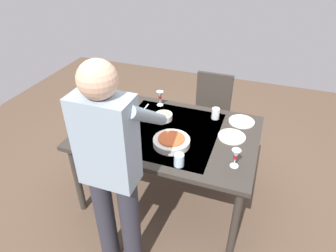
# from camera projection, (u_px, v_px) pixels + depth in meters

# --- Properties ---
(ground_plane) EXTENTS (6.00, 6.00, 0.00)m
(ground_plane) POSITION_uv_depth(u_px,v_px,m) (168.00, 193.00, 3.00)
(ground_plane) COLOR brown
(dining_table) EXTENTS (1.54, 1.03, 0.77)m
(dining_table) POSITION_uv_depth(u_px,v_px,m) (168.00, 137.00, 2.62)
(dining_table) COLOR #332D28
(dining_table) RESTS_ON ground_plane
(chair_near) EXTENTS (0.40, 0.40, 0.91)m
(chair_near) POSITION_uv_depth(u_px,v_px,m) (211.00, 109.00, 3.36)
(chair_near) COLOR black
(chair_near) RESTS_ON ground_plane
(person_server) EXTENTS (0.42, 0.61, 1.69)m
(person_server) POSITION_uv_depth(u_px,v_px,m) (111.00, 167.00, 1.89)
(person_server) COLOR #2D2D38
(person_server) RESTS_ON ground_plane
(wine_bottle) EXTENTS (0.07, 0.07, 0.30)m
(wine_bottle) POSITION_uv_depth(u_px,v_px,m) (126.00, 118.00, 2.55)
(wine_bottle) COLOR black
(wine_bottle) RESTS_ON dining_table
(wine_glass_left) EXTENTS (0.07, 0.07, 0.15)m
(wine_glass_left) POSITION_uv_depth(u_px,v_px,m) (160.00, 96.00, 2.89)
(wine_glass_left) COLOR white
(wine_glass_left) RESTS_ON dining_table
(wine_glass_right) EXTENTS (0.07, 0.07, 0.15)m
(wine_glass_right) POSITION_uv_depth(u_px,v_px,m) (236.00, 155.00, 2.14)
(wine_glass_right) COLOR white
(wine_glass_right) RESTS_ON dining_table
(water_cup_near_left) EXTENTS (0.08, 0.08, 0.10)m
(water_cup_near_left) POSITION_uv_depth(u_px,v_px,m) (179.00, 160.00, 2.17)
(water_cup_near_left) COLOR silver
(water_cup_near_left) RESTS_ON dining_table
(water_cup_near_right) EXTENTS (0.07, 0.07, 0.10)m
(water_cup_near_right) POSITION_uv_depth(u_px,v_px,m) (216.00, 114.00, 2.72)
(water_cup_near_right) COLOR silver
(water_cup_near_right) RESTS_ON dining_table
(serving_bowl_pasta) EXTENTS (0.30, 0.30, 0.07)m
(serving_bowl_pasta) POSITION_uv_depth(u_px,v_px,m) (171.00, 141.00, 2.39)
(serving_bowl_pasta) COLOR white
(serving_bowl_pasta) RESTS_ON dining_table
(side_bowl_salad) EXTENTS (0.18, 0.18, 0.07)m
(side_bowl_salad) POSITION_uv_depth(u_px,v_px,m) (128.00, 137.00, 2.45)
(side_bowl_salad) COLOR white
(side_bowl_salad) RESTS_ON dining_table
(side_bowl_bread) EXTENTS (0.16, 0.16, 0.07)m
(side_bowl_bread) POSITION_uv_depth(u_px,v_px,m) (164.00, 116.00, 2.72)
(side_bowl_bread) COLOR white
(side_bowl_bread) RESTS_ON dining_table
(dinner_plate_near) EXTENTS (0.23, 0.23, 0.01)m
(dinner_plate_near) POSITION_uv_depth(u_px,v_px,m) (242.00, 122.00, 2.69)
(dinner_plate_near) COLOR white
(dinner_plate_near) RESTS_ON dining_table
(dinner_plate_far) EXTENTS (0.23, 0.23, 0.01)m
(dinner_plate_far) POSITION_uv_depth(u_px,v_px,m) (232.00, 137.00, 2.49)
(dinner_plate_far) COLOR white
(dinner_plate_far) RESTS_ON dining_table
(table_knife) EXTENTS (0.03, 0.20, 0.00)m
(table_knife) POSITION_uv_depth(u_px,v_px,m) (101.00, 130.00, 2.59)
(table_knife) COLOR silver
(table_knife) RESTS_ON dining_table
(table_fork) EXTENTS (0.02, 0.18, 0.00)m
(table_fork) POSITION_uv_depth(u_px,v_px,m) (145.00, 108.00, 2.89)
(table_fork) COLOR silver
(table_fork) RESTS_ON dining_table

